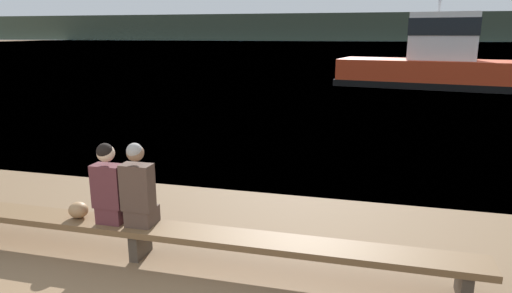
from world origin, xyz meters
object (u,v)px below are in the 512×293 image
(bench_main, at_px, (140,230))
(person_right, at_px, (138,189))
(person_left, at_px, (109,186))
(shopping_bag, at_px, (78,210))
(tugboat_red, at_px, (434,64))

(bench_main, relative_size, person_right, 7.67)
(person_left, xyz_separation_m, shopping_bag, (-0.50, 0.02, -0.38))
(bench_main, xyz_separation_m, person_right, (0.02, -0.00, 0.56))
(person_right, xyz_separation_m, tugboat_red, (5.73, 20.97, 0.29))
(bench_main, distance_m, tugboat_red, 21.76)
(person_left, xyz_separation_m, tugboat_red, (6.13, 20.97, 0.30))
(bench_main, height_order, person_right, person_right)
(person_right, bearing_deg, shopping_bag, 178.72)
(tugboat_red, bearing_deg, shopping_bag, 172.39)
(shopping_bag, bearing_deg, person_left, -2.31)
(person_right, relative_size, shopping_bag, 4.19)
(tugboat_red, bearing_deg, person_right, 174.69)
(shopping_bag, distance_m, tugboat_red, 21.98)
(person_right, bearing_deg, person_left, -180.00)
(person_left, xyz_separation_m, person_right, (0.41, 0.00, 0.01))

